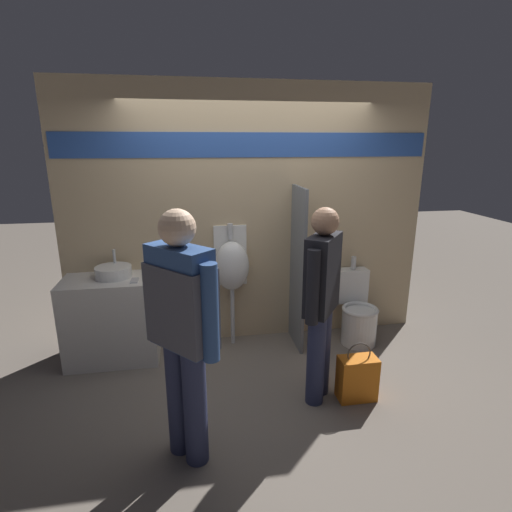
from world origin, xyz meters
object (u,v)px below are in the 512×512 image
toilet (357,314)px  person_in_vest (182,322)px  cell_phone (135,280)px  person_with_lanyard (321,298)px  urinal_near_counter (232,266)px  sink_basin (113,272)px  shopping_bag (357,378)px

toilet → person_in_vest: size_ratio=0.52×
toilet → cell_phone: bearing=-178.3°
toilet → person_with_lanyard: (-0.74, -0.92, 0.60)m
urinal_near_counter → person_in_vest: person_in_vest is taller
sink_basin → urinal_near_counter: 1.16m
person_with_lanyard → shopping_bag: person_with_lanyard is taller
person_in_vest → shopping_bag: 1.68m
person_in_vest → person_with_lanyard: 1.20m
person_in_vest → shopping_bag: (1.41, 0.40, -0.81)m
toilet → urinal_near_counter: bearing=172.9°
sink_basin → person_with_lanyard: bearing=-29.6°
sink_basin → cell_phone: (0.21, -0.16, -0.05)m
toilet → person_with_lanyard: bearing=-128.9°
cell_phone → person_in_vest: bearing=-70.8°
urinal_near_counter → person_with_lanyard: (0.61, -1.08, 0.03)m
person_in_vest → cell_phone: bearing=-23.1°
cell_phone → person_with_lanyard: size_ratio=0.09×
cell_phone → person_with_lanyard: bearing=-28.7°
sink_basin → cell_phone: size_ratio=2.45×
sink_basin → shopping_bag: (2.09, -1.09, -0.71)m
shopping_bag → sink_basin: bearing=152.5°
cell_phone → toilet: size_ratio=0.15×
sink_basin → person_in_vest: (0.68, -1.49, 0.11)m
toilet → sink_basin: bearing=178.0°
sink_basin → shopping_bag: 2.46m
person_in_vest → person_with_lanyard: bearing=-108.3°
toilet → person_in_vest: (-1.83, -1.40, 0.70)m
shopping_bag → cell_phone: bearing=153.6°
sink_basin → person_in_vest: 1.64m
sink_basin → person_with_lanyard: 2.03m
sink_basin → urinal_near_counter: bearing=3.8°
sink_basin → person_with_lanyard: (1.77, -1.01, 0.00)m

